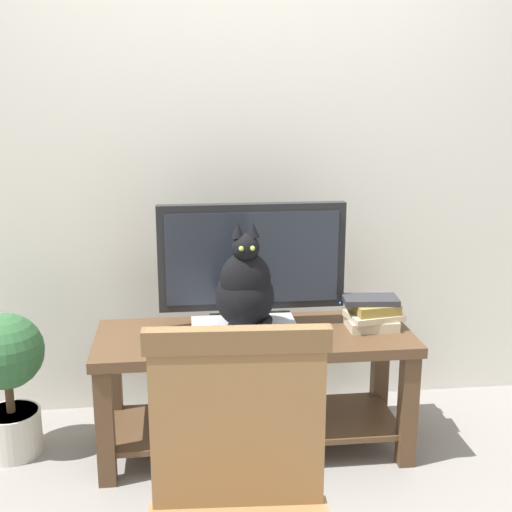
{
  "coord_description": "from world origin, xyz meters",
  "views": [
    {
      "loc": [
        -0.31,
        -2.07,
        1.56
      ],
      "look_at": [
        -0.01,
        0.56,
        0.89
      ],
      "focal_mm": 47.54,
      "sensor_mm": 36.0,
      "label": 1
    }
  ],
  "objects_px": {
    "media_box": "(245,334)",
    "book_stack": "(372,313)",
    "wooden_chair": "(240,509)",
    "cat": "(245,288)",
    "tv": "(252,263)",
    "potted_plant": "(7,374)",
    "tv_stand": "(255,370)"
  },
  "relations": [
    {
      "from": "cat",
      "to": "book_stack",
      "type": "xyz_separation_m",
      "value": [
        0.56,
        0.12,
        -0.16
      ]
    },
    {
      "from": "media_box",
      "to": "potted_plant",
      "type": "xyz_separation_m",
      "value": [
        -0.99,
        0.18,
        -0.2
      ]
    },
    {
      "from": "media_box",
      "to": "cat",
      "type": "relative_size",
      "value": 0.98
    },
    {
      "from": "potted_plant",
      "to": "book_stack",
      "type": "bearing_deg",
      "value": -2.63
    },
    {
      "from": "tv_stand",
      "to": "tv",
      "type": "xyz_separation_m",
      "value": [
        0.0,
        0.09,
        0.45
      ]
    },
    {
      "from": "tv_stand",
      "to": "tv",
      "type": "bearing_deg",
      "value": 89.98
    },
    {
      "from": "media_box",
      "to": "potted_plant",
      "type": "distance_m",
      "value": 1.03
    },
    {
      "from": "book_stack",
      "to": "potted_plant",
      "type": "distance_m",
      "value": 1.58
    },
    {
      "from": "media_box",
      "to": "book_stack",
      "type": "height_order",
      "value": "book_stack"
    },
    {
      "from": "cat",
      "to": "potted_plant",
      "type": "distance_m",
      "value": 1.09
    },
    {
      "from": "media_box",
      "to": "book_stack",
      "type": "distance_m",
      "value": 0.57
    },
    {
      "from": "media_box",
      "to": "wooden_chair",
      "type": "distance_m",
      "value": 1.18
    },
    {
      "from": "tv_stand",
      "to": "media_box",
      "type": "xyz_separation_m",
      "value": [
        -0.05,
        -0.09,
        0.2
      ]
    },
    {
      "from": "media_box",
      "to": "wooden_chair",
      "type": "bearing_deg",
      "value": -96.41
    },
    {
      "from": "cat",
      "to": "wooden_chair",
      "type": "distance_m",
      "value": 1.19
    },
    {
      "from": "tv_stand",
      "to": "tv",
      "type": "height_order",
      "value": "tv"
    },
    {
      "from": "book_stack",
      "to": "wooden_chair",
      "type": "bearing_deg",
      "value": -118.43
    },
    {
      "from": "cat",
      "to": "tv",
      "type": "bearing_deg",
      "value": 76.06
    },
    {
      "from": "cat",
      "to": "potted_plant",
      "type": "bearing_deg",
      "value": 169.23
    },
    {
      "from": "tv_stand",
      "to": "potted_plant",
      "type": "relative_size",
      "value": 2.11
    },
    {
      "from": "media_box",
      "to": "tv_stand",
      "type": "bearing_deg",
      "value": 61.3
    },
    {
      "from": "cat",
      "to": "book_stack",
      "type": "height_order",
      "value": "cat"
    },
    {
      "from": "media_box",
      "to": "wooden_chair",
      "type": "height_order",
      "value": "wooden_chair"
    },
    {
      "from": "wooden_chair",
      "to": "tv",
      "type": "bearing_deg",
      "value": 82.37
    },
    {
      "from": "tv_stand",
      "to": "potted_plant",
      "type": "distance_m",
      "value": 1.05
    },
    {
      "from": "tv",
      "to": "potted_plant",
      "type": "height_order",
      "value": "tv"
    },
    {
      "from": "media_box",
      "to": "book_stack",
      "type": "relative_size",
      "value": 1.63
    },
    {
      "from": "tv",
      "to": "media_box",
      "type": "distance_m",
      "value": 0.31
    },
    {
      "from": "tv",
      "to": "cat",
      "type": "bearing_deg",
      "value": -103.94
    },
    {
      "from": "book_stack",
      "to": "potted_plant",
      "type": "xyz_separation_m",
      "value": [
        -1.56,
        0.07,
        -0.23
      ]
    },
    {
      "from": "media_box",
      "to": "book_stack",
      "type": "bearing_deg",
      "value": 10.69
    },
    {
      "from": "tv_stand",
      "to": "wooden_chair",
      "type": "height_order",
      "value": "wooden_chair"
    }
  ]
}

